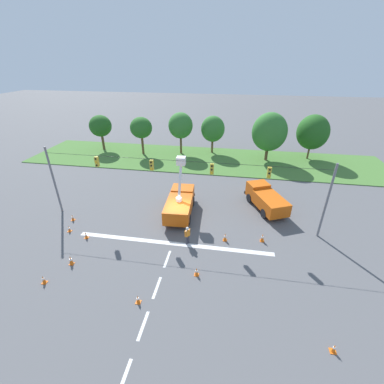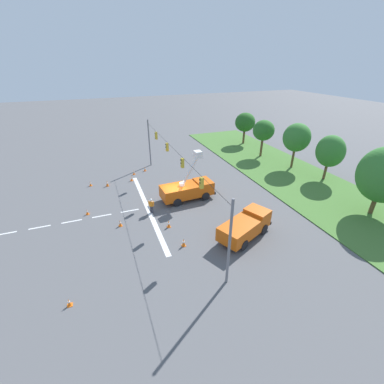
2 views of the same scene
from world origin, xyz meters
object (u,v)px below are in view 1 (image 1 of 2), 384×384
object	(u,v)px
traffic_cone_foreground_left	(86,235)
traffic_cone_far_left	(262,238)
traffic_cone_far_right	(334,348)
traffic_cone_lane_edge_b	(197,272)
traffic_cone_foreground_right	(69,229)
tree_west	(141,128)
road_worker	(187,234)
traffic_cone_near_bucket	(138,299)
utility_truck_bucket_lift	(180,202)
utility_truck_support_near	(266,199)
traffic_cone_mid_left	(73,217)
tree_far_east	(269,132)
traffic_cone_lane_edge_a	(71,260)
traffic_cone_mid_right	(225,237)
tree_east_end	(313,132)
tree_centre	(181,126)
tree_far_west	(100,126)
tree_east	(213,129)
traffic_cone_centre_line	(44,279)

from	to	relation	value
traffic_cone_foreground_left	traffic_cone_far_left	world-z (taller)	traffic_cone_far_left
traffic_cone_foreground_left	traffic_cone_far_right	world-z (taller)	traffic_cone_foreground_left
traffic_cone_lane_edge_b	traffic_cone_foreground_right	bearing A→B (deg)	164.81
tree_west	traffic_cone_foreground_left	bearing A→B (deg)	-84.15
road_worker	traffic_cone_near_bucket	bearing A→B (deg)	-108.13
utility_truck_bucket_lift	utility_truck_support_near	bearing A→B (deg)	15.96
utility_truck_bucket_lift	traffic_cone_far_right	world-z (taller)	utility_truck_bucket_lift
traffic_cone_mid_left	traffic_cone_lane_edge_b	bearing A→B (deg)	-21.23
utility_truck_support_near	traffic_cone_near_bucket	world-z (taller)	utility_truck_support_near
tree_far_east	traffic_cone_far_right	bearing A→B (deg)	-87.76
traffic_cone_near_bucket	traffic_cone_lane_edge_a	bearing A→B (deg)	158.33
traffic_cone_foreground_left	traffic_cone_far_right	size ratio (longest dim) A/B	1.10
tree_west	tree_far_east	distance (m)	20.25
utility_truck_support_near	traffic_cone_mid_left	world-z (taller)	utility_truck_support_near
traffic_cone_far_right	utility_truck_bucket_lift	bearing A→B (deg)	131.94
traffic_cone_mid_right	traffic_cone_far_left	xyz separation A→B (m)	(3.31, 0.45, 0.02)
tree_east_end	traffic_cone_lane_edge_b	distance (m)	31.31
tree_centre	traffic_cone_mid_left	bearing A→B (deg)	-107.41
tree_east_end	traffic_cone_lane_edge_a	xyz separation A→B (m)	(-24.06, -28.21, -3.97)
tree_west	traffic_cone_foreground_left	xyz separation A→B (m)	(2.32, -22.65, -4.19)
traffic_cone_mid_left	tree_far_west	bearing A→B (deg)	108.52
tree_east	traffic_cone_mid_right	size ratio (longest dim) A/B	8.07
traffic_cone_lane_edge_b	traffic_cone_centre_line	size ratio (longest dim) A/B	1.05
utility_truck_bucket_lift	traffic_cone_far_left	xyz separation A→B (m)	(8.24, -3.37, -0.91)
traffic_cone_mid_left	traffic_cone_mid_right	size ratio (longest dim) A/B	0.87
tree_west	tree_far_east	bearing A→B (deg)	1.31
tree_far_east	traffic_cone_centre_line	size ratio (longest dim) A/B	11.19
tree_west	tree_centre	distance (m)	6.41
tree_far_west	tree_centre	world-z (taller)	tree_centre
tree_centre	utility_truck_bucket_lift	world-z (taller)	tree_centre
tree_far_west	road_worker	size ratio (longest dim) A/B	3.42
tree_east_end	road_worker	xyz separation A→B (m)	(-15.34, -24.17, -3.39)
traffic_cone_foreground_left	traffic_cone_lane_edge_a	bearing A→B (deg)	-80.04
tree_east	traffic_cone_mid_left	xyz separation A→B (m)	(-11.95, -22.92, -3.80)
tree_far_west	traffic_cone_near_bucket	xyz separation A→B (m)	(17.13, -29.66, -3.94)
traffic_cone_mid_left	traffic_cone_far_right	size ratio (longest dim) A/B	1.11
tree_east	traffic_cone_lane_edge_a	bearing A→B (deg)	-106.55
traffic_cone_foreground_right	traffic_cone_foreground_left	bearing A→B (deg)	-17.51
tree_west	traffic_cone_mid_left	world-z (taller)	tree_west
traffic_cone_foreground_right	traffic_cone_mid_right	world-z (taller)	traffic_cone_mid_right
traffic_cone_far_left	traffic_cone_centre_line	bearing A→B (deg)	-154.87
traffic_cone_foreground_right	traffic_cone_mid_left	size ratio (longest dim) A/B	0.93
utility_truck_bucket_lift	traffic_cone_mid_left	size ratio (longest dim) A/B	9.64
traffic_cone_mid_right	traffic_cone_centre_line	world-z (taller)	traffic_cone_mid_right
road_worker	traffic_cone_lane_edge_a	bearing A→B (deg)	-155.12
utility_truck_support_near	traffic_cone_foreground_right	distance (m)	20.12
utility_truck_bucket_lift	traffic_cone_centre_line	world-z (taller)	utility_truck_bucket_lift
utility_truck_support_near	traffic_cone_centre_line	distance (m)	21.61
utility_truck_support_near	traffic_cone_mid_right	size ratio (longest dim) A/B	8.11
tree_east	traffic_cone_foreground_left	distance (m)	27.21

